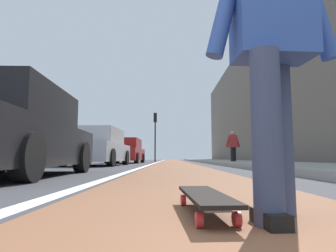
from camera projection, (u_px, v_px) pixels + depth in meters
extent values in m
plane|color=#38383D|center=(176.00, 167.00, 10.35)|extent=(80.00, 80.00, 0.00)
cube|color=brown|center=(173.00, 162.00, 24.26)|extent=(56.00, 1.99, 0.00)
cube|color=silver|center=(157.00, 162.00, 20.30)|extent=(52.00, 0.16, 0.01)
cube|color=#9E9B93|center=(229.00, 162.00, 18.28)|extent=(52.00, 3.20, 0.14)
cube|color=#6D6459|center=(255.00, 99.00, 22.75)|extent=(40.00, 1.20, 9.73)
cylinder|color=red|center=(183.00, 200.00, 1.89)|extent=(0.07, 0.04, 0.07)
cylinder|color=red|center=(209.00, 200.00, 1.90)|extent=(0.07, 0.04, 0.07)
cylinder|color=red|center=(199.00, 220.00, 1.29)|extent=(0.07, 0.04, 0.07)
cylinder|color=red|center=(237.00, 219.00, 1.30)|extent=(0.07, 0.04, 0.07)
cube|color=silver|center=(196.00, 193.00, 1.90)|extent=(0.07, 0.12, 0.02)
cube|color=silver|center=(218.00, 209.00, 1.30)|extent=(0.07, 0.12, 0.02)
cube|color=black|center=(205.00, 195.00, 1.60)|extent=(0.85, 0.26, 0.02)
cylinder|color=#384260|center=(267.00, 136.00, 1.36)|extent=(0.14, 0.14, 0.82)
cylinder|color=#384260|center=(280.00, 139.00, 1.63)|extent=(0.14, 0.14, 0.82)
cube|color=black|center=(270.00, 219.00, 1.32)|extent=(0.27, 0.12, 0.07)
cube|color=#2D4C99|center=(271.00, 5.00, 1.56)|extent=(0.27, 0.42, 0.60)
cylinder|color=#2D4C99|center=(227.00, 3.00, 1.54)|extent=(0.11, 0.24, 0.60)
cylinder|color=#2D4C99|center=(315.00, 6.00, 1.58)|extent=(0.11, 0.24, 0.60)
cube|color=black|center=(10.00, 144.00, 4.90)|extent=(4.21, 2.00, 0.70)
cube|color=black|center=(7.00, 105.00, 4.82)|extent=(2.34, 1.78, 0.60)
cube|color=#4C606B|center=(36.00, 115.00, 5.95)|extent=(0.11, 1.61, 0.51)
cylinder|color=black|center=(82.00, 157.00, 6.18)|extent=(0.66, 0.25, 0.65)
cylinder|color=black|center=(28.00, 157.00, 3.63)|extent=(0.66, 0.25, 0.65)
cube|color=#B7B7BC|center=(98.00, 152.00, 11.83)|extent=(4.58, 1.98, 0.70)
cube|color=#B7B7BC|center=(97.00, 136.00, 11.76)|extent=(2.54, 1.77, 0.60)
cube|color=#4C606B|center=(105.00, 138.00, 12.99)|extent=(0.09, 1.62, 0.51)
cylinder|color=black|center=(87.00, 158.00, 13.24)|extent=(0.65, 0.24, 0.65)
cylinder|color=black|center=(126.00, 158.00, 13.17)|extent=(0.65, 0.24, 0.65)
cylinder|color=black|center=(63.00, 157.00, 10.45)|extent=(0.65, 0.24, 0.65)
cylinder|color=black|center=(111.00, 157.00, 10.38)|extent=(0.65, 0.24, 0.65)
cube|color=maroon|center=(126.00, 154.00, 17.75)|extent=(4.36, 1.88, 0.70)
cube|color=maroon|center=(126.00, 144.00, 17.68)|extent=(2.42, 1.68, 0.60)
cube|color=#4C606B|center=(129.00, 145.00, 18.85)|extent=(0.09, 1.53, 0.51)
cylinder|color=black|center=(117.00, 158.00, 19.09)|extent=(0.63, 0.24, 0.62)
cylinder|color=black|center=(143.00, 158.00, 19.02)|extent=(0.63, 0.24, 0.62)
cylinder|color=black|center=(107.00, 158.00, 16.44)|extent=(0.63, 0.24, 0.62)
cylinder|color=black|center=(137.00, 158.00, 16.37)|extent=(0.63, 0.24, 0.62)
cylinder|color=#2D2D2D|center=(155.00, 142.00, 25.32)|extent=(0.12, 0.12, 3.42)
cube|color=black|center=(155.00, 118.00, 25.55)|extent=(0.24, 0.28, 0.80)
sphere|color=#360606|center=(155.00, 115.00, 25.70)|extent=(0.16, 0.16, 0.16)
sphere|color=gold|center=(155.00, 118.00, 25.67)|extent=(0.16, 0.16, 0.16)
sphere|color=black|center=(155.00, 121.00, 25.65)|extent=(0.16, 0.16, 0.16)
cylinder|color=black|center=(235.00, 156.00, 14.36)|extent=(0.14, 0.14, 0.82)
cylinder|color=black|center=(232.00, 156.00, 14.10)|extent=(0.14, 0.14, 0.82)
cube|color=black|center=(235.00, 164.00, 14.32)|extent=(0.26, 0.10, 0.07)
cube|color=#B22D2D|center=(233.00, 141.00, 14.32)|extent=(0.24, 0.40, 0.60)
cylinder|color=#B22D2D|center=(238.00, 141.00, 14.32)|extent=(0.09, 0.24, 0.60)
cylinder|color=#B22D2D|center=(228.00, 141.00, 14.32)|extent=(0.09, 0.24, 0.60)
sphere|color=tan|center=(233.00, 133.00, 14.36)|extent=(0.22, 0.22, 0.22)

